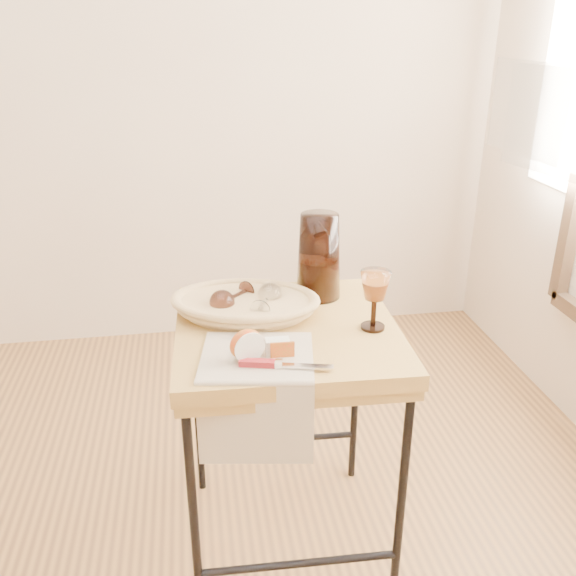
{
  "coord_description": "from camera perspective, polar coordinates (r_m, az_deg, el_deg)",
  "views": [
    {
      "loc": [
        0.29,
        -1.21,
        1.53
      ],
      "look_at": [
        0.52,
        0.25,
        0.89
      ],
      "focal_mm": 38.37,
      "sensor_mm": 36.0,
      "label": 1
    }
  ],
  "objects": [
    {
      "name": "goblet_lying_b",
      "position": [
        1.72,
        -2.07,
        -1.19
      ],
      "size": [
        0.11,
        0.13,
        0.07
      ],
      "primitive_type": null,
      "rotation": [
        0.0,
        0.0,
        1.18
      ],
      "color": "white",
      "rests_on": "bread_basket"
    },
    {
      "name": "bread_basket",
      "position": [
        1.74,
        -3.97,
        -1.64
      ],
      "size": [
        0.42,
        0.33,
        0.05
      ],
      "primitive_type": null,
      "rotation": [
        0.0,
        0.0,
        -0.23
      ],
      "color": "#A5763C",
      "rests_on": "side_table"
    },
    {
      "name": "pitcher",
      "position": [
        1.82,
        2.88,
        2.98
      ],
      "size": [
        0.24,
        0.29,
        0.3
      ],
      "primitive_type": null,
      "rotation": [
        0.0,
        0.0,
        0.31
      ],
      "color": "black",
      "rests_on": "side_table"
    },
    {
      "name": "tea_towel",
      "position": [
        1.53,
        -2.88,
        -6.36
      ],
      "size": [
        0.31,
        0.29,
        0.01
      ],
      "primitive_type": "cube",
      "rotation": [
        0.0,
        0.0,
        -0.16
      ],
      "color": "beige",
      "rests_on": "side_table"
    },
    {
      "name": "wall_back",
      "position": [
        3.03,
        -15.46,
        19.18
      ],
      "size": [
        3.6,
        0.0,
        2.7
      ],
      "primitive_type": "cube",
      "color": "beige",
      "rests_on": "ground"
    },
    {
      "name": "apple_half",
      "position": [
        1.5,
        -3.91,
        -5.22
      ],
      "size": [
        0.1,
        0.07,
        0.08
      ],
      "primitive_type": "ellipsoid",
      "rotation": [
        0.0,
        0.0,
        0.34
      ],
      "color": "red",
      "rests_on": "tea_towel"
    },
    {
      "name": "side_table",
      "position": [
        1.89,
        -0.1,
        -13.93
      ],
      "size": [
        0.63,
        0.63,
        0.77
      ],
      "primitive_type": null,
      "rotation": [
        0.0,
        0.0,
        -0.04
      ],
      "color": "brown",
      "rests_on": "floor"
    },
    {
      "name": "wine_goblet",
      "position": [
        1.65,
        8.0,
        -1.12
      ],
      "size": [
        0.11,
        0.11,
        0.17
      ],
      "primitive_type": null,
      "rotation": [
        0.0,
        0.0,
        0.43
      ],
      "color": "white",
      "rests_on": "side_table"
    },
    {
      "name": "table_knife",
      "position": [
        1.47,
        -0.56,
        -7.05
      ],
      "size": [
        0.22,
        0.08,
        0.02
      ],
      "primitive_type": null,
      "rotation": [
        0.0,
        0.0,
        -0.24
      ],
      "color": "silver",
      "rests_on": "tea_towel"
    },
    {
      "name": "apple_wedge",
      "position": [
        1.53,
        -0.98,
        -5.44
      ],
      "size": [
        0.06,
        0.03,
        0.04
      ],
      "primitive_type": "cube",
      "rotation": [
        0.0,
        0.0,
        -0.03
      ],
      "color": "silver",
      "rests_on": "tea_towel"
    },
    {
      "name": "goblet_lying_a",
      "position": [
        1.75,
        -5.13,
        -0.85
      ],
      "size": [
        0.13,
        0.13,
        0.07
      ],
      "primitive_type": null,
      "rotation": [
        0.0,
        0.0,
        3.91
      ],
      "color": "#553026",
      "rests_on": "bread_basket"
    }
  ]
}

